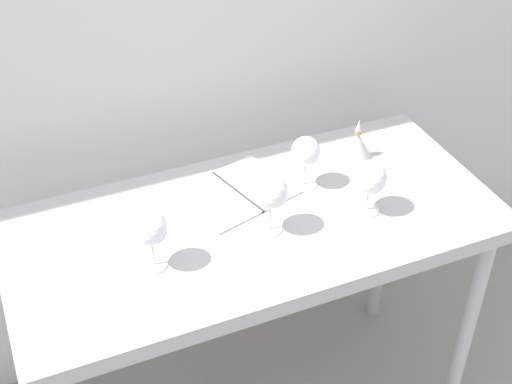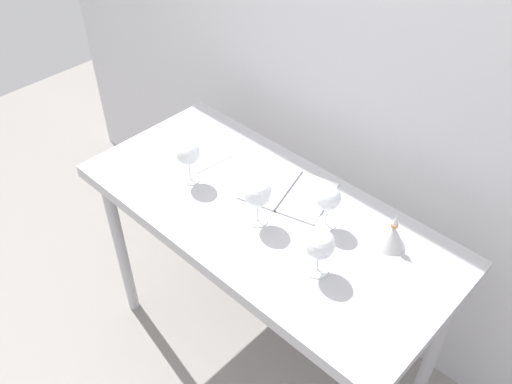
# 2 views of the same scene
# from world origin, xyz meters

# --- Properties ---
(ground_plane) EXTENTS (6.00, 6.00, 0.00)m
(ground_plane) POSITION_xyz_m (0.00, 0.00, 0.00)
(ground_plane) COLOR gray
(back_wall) EXTENTS (3.80, 0.04, 2.60)m
(back_wall) POSITION_xyz_m (0.00, 0.49, 1.30)
(back_wall) COLOR silver
(back_wall) RESTS_ON ground_plane
(steel_counter) EXTENTS (1.40, 0.65, 0.90)m
(steel_counter) POSITION_xyz_m (0.00, -0.01, 0.79)
(steel_counter) COLOR #ADADB2
(steel_counter) RESTS_ON ground_plane
(wine_glass_near_left) EXTENTS (0.09, 0.09, 0.17)m
(wine_glass_near_left) POSITION_xyz_m (-0.32, -0.08, 1.02)
(wine_glass_near_left) COLOR white
(wine_glass_near_left) RESTS_ON steel_counter
(wine_glass_near_center) EXTENTS (0.10, 0.10, 0.18)m
(wine_glass_near_center) POSITION_xyz_m (0.02, -0.06, 1.03)
(wine_glass_near_center) COLOR white
(wine_glass_near_center) RESTS_ON steel_counter
(wine_glass_far_right) EXTENTS (0.09, 0.09, 0.17)m
(wine_glass_far_right) POSITION_xyz_m (0.20, 0.08, 1.02)
(wine_glass_far_right) COLOR white
(wine_glass_far_right) RESTS_ON steel_counter
(wine_glass_near_right) EXTENTS (0.10, 0.10, 0.17)m
(wine_glass_near_right) POSITION_xyz_m (0.31, -0.10, 1.01)
(wine_glass_near_right) COLOR white
(wine_glass_near_right) RESTS_ON steel_counter
(open_notebook) EXTENTS (0.36, 0.32, 0.01)m
(open_notebook) POSITION_xyz_m (-0.00, 0.13, 0.90)
(open_notebook) COLOR silver
(open_notebook) RESTS_ON steel_counter
(tasting_sheet_upper) EXTENTS (0.18, 0.22, 0.00)m
(tasting_sheet_upper) POSITION_xyz_m (-0.39, 0.06, 0.90)
(tasting_sheet_upper) COLOR white
(tasting_sheet_upper) RESTS_ON steel_counter
(decanter_funnel) EXTENTS (0.10, 0.10, 0.14)m
(decanter_funnel) POSITION_xyz_m (0.42, 0.16, 0.95)
(decanter_funnel) COLOR silver
(decanter_funnel) RESTS_ON steel_counter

